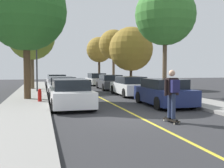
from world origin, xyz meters
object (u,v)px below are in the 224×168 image
object	(u,v)px
parked_car_right_farthest	(96,79)
skateboard	(171,120)
parked_car_right_nearest	(164,93)
streetlamp	(37,55)
parked_car_left_far	(57,81)
street_tree_right_near	(131,49)
parked_car_left_near	(62,86)
street_tree_right_farthest	(99,50)
fire_hydrant	(40,95)
street_tree_right_far	(114,45)
skateboarder	(172,91)
parked_car_left_nearest	(70,93)
parked_car_right_near	(130,86)
street_tree_right_nearest	(165,15)
street_tree_left_nearest	(26,10)
street_tree_left_near	(31,37)
parked_car_right_far	(110,82)

from	to	relation	value
parked_car_right_farthest	skateboard	bearing A→B (deg)	-94.25
parked_car_right_nearest	streetlamp	distance (m)	11.52
parked_car_left_far	parked_car_right_farthest	distance (m)	6.12
street_tree_right_near	parked_car_left_near	bearing A→B (deg)	-144.34
street_tree_right_farthest	fire_hydrant	distance (m)	26.33
street_tree_right_far	skateboarder	size ratio (longest dim) A/B	3.62
street_tree_right_farthest	parked_car_left_nearest	bearing A→B (deg)	-104.86
parked_car_left_far	parked_car_right_near	size ratio (longest dim) A/B	0.88
street_tree_right_near	skateboarder	xyz separation A→B (m)	(-3.85, -16.07, -2.69)
street_tree_right_nearest	street_tree_right_farthest	distance (m)	22.39
street_tree_left_nearest	street_tree_right_far	distance (m)	17.21
parked_car_right_near	street_tree_left_near	bearing A→B (deg)	136.24
parked_car_right_near	street_tree_right_far	xyz separation A→B (m)	(2.22, 12.93, 4.14)
street_tree_right_nearest	streetlamp	world-z (taller)	street_tree_right_nearest
parked_car_left_nearest	parked_car_left_far	xyz separation A→B (m)	(-0.00, 13.33, -0.02)
parked_car_left_near	parked_car_left_far	distance (m)	7.06
parked_car_right_farthest	street_tree_right_far	bearing A→B (deg)	16.07
parked_car_right_nearest	street_tree_right_far	bearing A→B (deg)	83.17
fire_hydrant	streetlamp	xyz separation A→B (m)	(-0.25, 6.87, 2.48)
street_tree_right_far	parked_car_left_near	bearing A→B (deg)	-121.05
parked_car_right_nearest	street_tree_right_farthest	distance (m)	27.32
parked_car_left_far	street_tree_left_nearest	size ratio (longest dim) A/B	0.53
parked_car_right_far	street_tree_right_farthest	xyz separation A→B (m)	(2.22, 15.50, 4.07)
parked_car_left_nearest	street_tree_right_farthest	distance (m)	27.45
streetlamp	fire_hydrant	bearing A→B (deg)	-87.92
street_tree_left_nearest	street_tree_right_farthest	distance (m)	24.73
street_tree_right_farthest	streetlamp	size ratio (longest dim) A/B	1.34
parked_car_right_far	street_tree_right_far	world-z (taller)	street_tree_right_far
parked_car_left_nearest	skateboard	distance (m)	5.73
parked_car_right_near	fire_hydrant	distance (m)	7.03
parked_car_right_nearest	street_tree_right_farthest	size ratio (longest dim) A/B	0.63
street_tree_left_nearest	street_tree_right_nearest	bearing A→B (deg)	3.61
street_tree_right_near	street_tree_right_nearest	bearing A→B (deg)	-90.00
parked_car_right_near	parked_car_left_far	bearing A→B (deg)	119.39
skateboard	street_tree_left_nearest	bearing A→B (deg)	123.49
parked_car_right_near	skateboard	world-z (taller)	parked_car_right_near
streetlamp	skateboard	distance (m)	14.47
parked_car_left_nearest	parked_car_right_nearest	size ratio (longest dim) A/B	1.10
parked_car_right_far	street_tree_left_near	world-z (taller)	street_tree_left_near
parked_car_right_far	streetlamp	bearing A→B (deg)	-161.36
parked_car_left_far	street_tree_right_farthest	world-z (taller)	street_tree_right_farthest
parked_car_left_far	street_tree_left_near	world-z (taller)	street_tree_left_near
parked_car_right_nearest	parked_car_right_near	xyz separation A→B (m)	(-0.00, 5.59, -0.02)
parked_car_left_nearest	streetlamp	distance (m)	9.02
parked_car_right_near	parked_car_right_far	distance (m)	5.84
parked_car_right_far	skateboard	xyz separation A→B (m)	(-1.63, -15.51, -0.58)
street_tree_right_nearest	street_tree_right_far	xyz separation A→B (m)	(0.00, 13.96, -0.83)
parked_car_right_farthest	street_tree_right_far	xyz separation A→B (m)	(2.22, 0.64, 4.12)
skateboard	street_tree_right_far	bearing A→B (deg)	80.33
street_tree_right_nearest	skateboarder	world-z (taller)	street_tree_right_nearest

